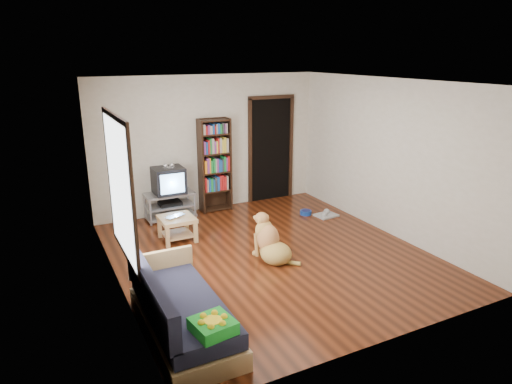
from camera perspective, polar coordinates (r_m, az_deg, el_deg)
name	(u,v)px	position (r m, az deg, el deg)	size (l,w,h in m)	color
ground	(270,255)	(7.10, 1.74, -7.82)	(5.00, 5.00, 0.00)	#58230F
ceiling	(272,82)	(6.45, 1.95, 13.62)	(5.00, 5.00, 0.00)	white
wall_back	(209,144)	(8.88, -5.92, 6.03)	(4.50, 4.50, 0.00)	beige
wall_front	(391,230)	(4.72, 16.51, -4.60)	(4.50, 4.50, 0.00)	beige
wall_left	(112,194)	(5.96, -17.54, -0.19)	(5.00, 5.00, 0.00)	beige
wall_right	(389,158)	(7.96, 16.27, 4.14)	(5.00, 5.00, 0.00)	beige
green_cushion	(213,326)	(4.56, -5.40, -16.32)	(0.37, 0.37, 0.12)	green
laptop	(177,217)	(7.56, -9.82, -3.09)	(0.34, 0.22, 0.03)	#B9B9BE
dog_bowl	(306,212)	(8.82, 6.24, -2.56)	(0.22, 0.22, 0.08)	navy
grey_rag	(326,215)	(8.79, 8.76, -2.89)	(0.40, 0.32, 0.03)	#A4A4A4
window	(120,188)	(5.43, -16.66, 0.44)	(0.03, 1.46, 1.70)	white
doorway	(271,147)	(9.45, 1.85, 5.66)	(1.03, 0.05, 2.19)	black
tv_stand	(170,205)	(8.64, -10.69, -1.57)	(0.90, 0.45, 0.50)	#99999E
crt_tv	(168,180)	(8.52, -10.91, 1.49)	(0.55, 0.52, 0.58)	black
bookshelf	(215,160)	(8.82, -5.19, 3.98)	(0.60, 0.30, 1.80)	black
sofa	(179,313)	(5.21, -9.58, -14.74)	(0.80, 1.80, 0.80)	tan
coffee_table	(177,224)	(7.63, -9.84, -3.96)	(0.55, 0.55, 0.40)	tan
dog	(270,243)	(6.84, 1.82, -6.39)	(0.56, 0.81, 0.72)	#B69446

